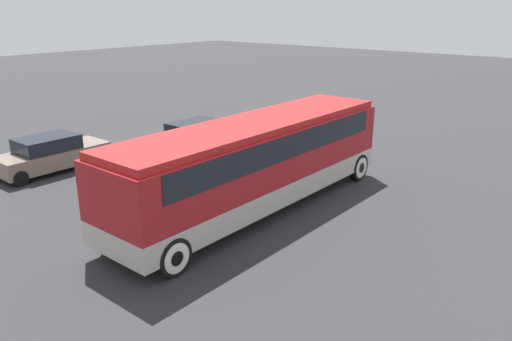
{
  "coord_description": "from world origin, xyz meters",
  "views": [
    {
      "loc": [
        -11.85,
        -9.86,
        6.46
      ],
      "look_at": [
        0.0,
        0.0,
        1.35
      ],
      "focal_mm": 35.0,
      "sensor_mm": 36.0,
      "label": 1
    }
  ],
  "objects": [
    {
      "name": "ground_plane",
      "position": [
        0.0,
        0.0,
        0.0
      ],
      "size": [
        120.0,
        120.0,
        0.0
      ],
      "primitive_type": "plane",
      "color": "#2D2D30"
    },
    {
      "name": "tour_bus",
      "position": [
        0.1,
        -0.0,
        1.81
      ],
      "size": [
        11.25,
        2.66,
        3.0
      ],
      "color": "#B7B2A8",
      "rests_on": "ground_plane"
    },
    {
      "name": "parked_car_mid",
      "position": [
        4.06,
        7.02,
        0.65
      ],
      "size": [
        4.65,
        1.85,
        1.29
      ],
      "color": "black",
      "rests_on": "ground_plane"
    },
    {
      "name": "parked_car_near",
      "position": [
        -2.21,
        9.01,
        0.72
      ],
      "size": [
        4.41,
        1.79,
        1.46
      ],
      "color": "#7A6B5B",
      "rests_on": "ground_plane"
    }
  ]
}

